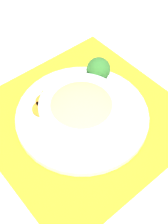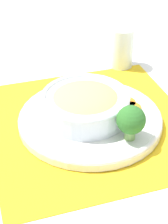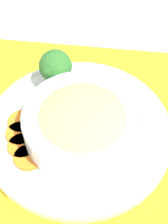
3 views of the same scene
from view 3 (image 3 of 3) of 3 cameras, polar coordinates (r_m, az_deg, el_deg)
ground_plane at (r=0.63m, az=-0.87°, el=-3.64°), size 4.00×4.00×0.00m
placemat at (r=0.63m, az=-0.88°, el=-3.53°), size 0.44×0.43×0.00m
plate at (r=0.61m, az=-0.89°, el=-2.83°), size 0.31×0.31×0.02m
bowl at (r=0.58m, az=-0.24°, el=-1.58°), size 0.19×0.19×0.06m
broccoli_floret at (r=0.64m, az=-4.40°, el=6.90°), size 0.06×0.06×0.07m
carrot_slice_near at (r=0.62m, az=-9.52°, el=-1.47°), size 0.05×0.05×0.01m
carrot_slice_middle at (r=0.61m, az=-9.75°, el=-3.29°), size 0.05×0.05×0.01m
carrot_slice_far at (r=0.60m, az=-9.41°, el=-5.13°), size 0.05×0.05×0.01m
carrot_slice_extra at (r=0.58m, az=-8.46°, el=-6.87°), size 0.05×0.05×0.01m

